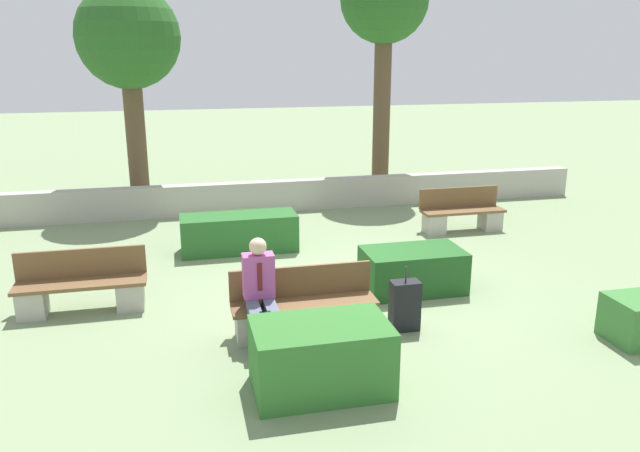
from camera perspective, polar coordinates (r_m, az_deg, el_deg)
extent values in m
plane|color=gray|center=(9.33, 2.27, -6.04)|extent=(60.00, 60.00, 0.00)
cube|color=#ADA89E|center=(13.93, -3.21, 2.81)|extent=(13.95, 0.30, 0.68)
cube|color=brown|center=(7.85, -1.39, -7.18)|extent=(1.83, 0.44, 0.05)
cube|color=brown|center=(7.99, -1.76, -5.03)|extent=(1.83, 0.04, 0.40)
cube|color=#ADA89E|center=(7.84, -6.35, -9.04)|extent=(0.36, 0.40, 0.38)
cube|color=#ADA89E|center=(8.09, 3.42, -8.15)|extent=(0.36, 0.40, 0.38)
cube|color=brown|center=(12.59, 12.95, 1.34)|extent=(1.66, 0.44, 0.05)
cube|color=brown|center=(12.75, 12.55, 2.59)|extent=(1.66, 0.04, 0.40)
cube|color=#ADA89E|center=(12.40, 10.40, 0.23)|extent=(0.36, 0.40, 0.38)
cube|color=#ADA89E|center=(12.92, 15.29, 0.55)|extent=(0.36, 0.40, 0.38)
cube|color=brown|center=(9.10, -21.04, -4.98)|extent=(1.73, 0.44, 0.05)
cube|color=brown|center=(9.26, -21.00, -3.15)|extent=(1.73, 0.05, 0.40)
cube|color=#ADA89E|center=(9.29, -24.81, -6.41)|extent=(0.36, 0.40, 0.38)
cube|color=#ADA89E|center=(9.10, -16.93, -6.04)|extent=(0.36, 0.40, 0.38)
cube|color=#515B70|center=(7.53, -6.09, -7.58)|extent=(0.14, 0.46, 0.13)
cube|color=#515B70|center=(7.55, -4.57, -7.46)|extent=(0.14, 0.46, 0.13)
cube|color=#515B70|center=(7.41, -5.97, -9.82)|extent=(0.11, 0.11, 0.56)
cube|color=#515B70|center=(7.44, -4.11, -9.67)|extent=(0.11, 0.11, 0.56)
cube|color=#B74C9E|center=(7.64, -5.65, -4.51)|extent=(0.38, 0.22, 0.54)
sphere|color=beige|center=(7.50, -5.71, -1.87)|extent=(0.21, 0.21, 0.21)
cube|color=maroon|center=(7.52, -5.53, -4.67)|extent=(0.06, 0.01, 0.35)
cube|color=#235623|center=(9.39, 8.47, -4.01)|extent=(1.47, 0.85, 0.63)
cube|color=#33702D|center=(6.68, 0.10, -11.89)|extent=(1.43, 0.87, 0.74)
cube|color=#286028|center=(11.18, -7.41, -0.62)|extent=(2.04, 0.73, 0.66)
cube|color=black|center=(8.10, 7.75, -7.22)|extent=(0.37, 0.23, 0.65)
cylinder|color=#333338|center=(7.94, 7.86, -4.38)|extent=(0.02, 0.02, 0.20)
cylinder|color=brown|center=(14.52, -16.46, 7.66)|extent=(0.43, 0.43, 3.13)
sphere|color=#285B23|center=(14.40, -17.16, 16.23)|extent=(2.21, 2.21, 2.21)
cylinder|color=brown|center=(15.55, 5.66, 10.43)|extent=(0.42, 0.42, 4.05)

